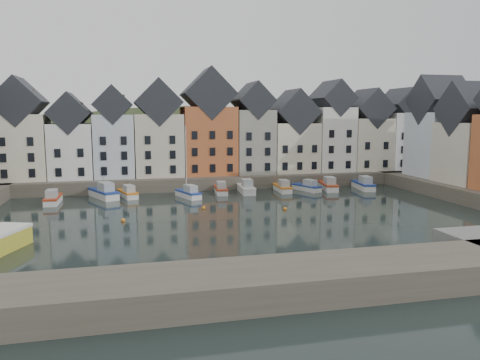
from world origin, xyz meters
name	(u,v)px	position (x,y,z in m)	size (l,w,h in m)	color
ground	(249,221)	(0.00, 0.00, 0.00)	(260.00, 260.00, 0.00)	black
far_quay	(206,178)	(0.00, 30.00, 1.00)	(90.00, 16.00, 2.00)	#4E483C
near_wall	(184,290)	(-10.00, -22.00, 1.00)	(50.00, 6.00, 2.00)	#4E483C
hillside	(189,243)	(0.02, 56.00, -17.96)	(153.60, 70.40, 64.00)	#232D16
far_terrace	(226,133)	(3.21, 28.00, 8.88)	(72.37, 8.16, 17.78)	#EDE4C6
right_terrace	(474,136)	(36.00, 8.07, 8.91)	(8.30, 24.25, 16.36)	silver
mooring_buoys	(207,212)	(-4.00, 5.33, 0.15)	(20.50, 5.50, 0.50)	orange
boat_a	(53,199)	(-23.41, 16.43, 0.66)	(1.82, 5.79, 2.22)	silver
boat_b	(104,193)	(-16.83, 19.19, 0.79)	(4.83, 7.17, 2.65)	silver
boat_c	(128,193)	(-13.44, 18.99, 0.63)	(3.17, 5.75, 2.11)	silver
boat_d	(189,193)	(-4.82, 16.67, 0.69)	(3.47, 5.83, 10.65)	silver
boat_e	(221,189)	(0.48, 19.16, 0.64)	(2.25, 5.70, 2.14)	silver
boat_f	(246,188)	(4.41, 18.80, 0.73)	(2.43, 6.51, 2.45)	silver
boat_g	(283,188)	(10.31, 18.73, 0.64)	(1.96, 5.63, 2.14)	silver
boat_h	(307,187)	(14.33, 18.50, 0.61)	(3.61, 5.57, 2.05)	silver
boat_i	(328,185)	(17.99, 18.55, 0.72)	(3.04, 6.57, 2.43)	silver
boat_j	(364,185)	(23.85, 17.85, 0.73)	(2.87, 6.60, 2.45)	silver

